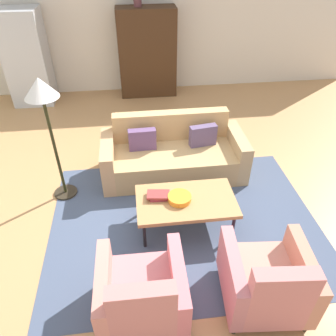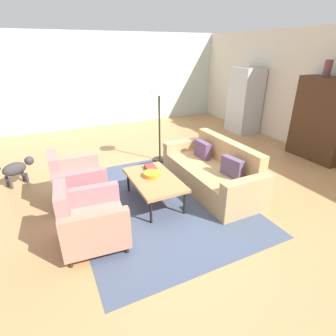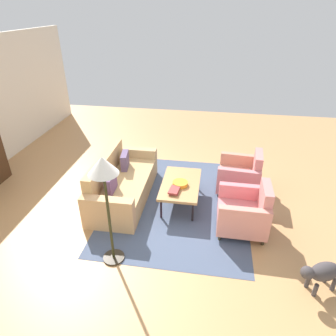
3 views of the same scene
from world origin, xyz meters
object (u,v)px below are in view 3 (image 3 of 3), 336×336
coffee_table (181,185)px  armchair_right (242,176)px  dog (322,273)px  fruit_bowl (180,184)px  book_stack (174,191)px  armchair_left (246,213)px  floor_lamp (104,176)px  couch (120,184)px

coffee_table → armchair_right: 1.31m
coffee_table → dog: 2.67m
armchair_right → fruit_bowl: bearing=125.2°
coffee_table → book_stack: bearing=166.7°
armchair_right → armchair_left: bearing=-174.9°
floor_lamp → dog: bearing=-92.1°
coffee_table → floor_lamp: floor_lamp is taller
floor_lamp → armchair_right: bearing=-42.2°
fruit_bowl → book_stack: 0.26m
armchair_left → floor_lamp: (-0.99, 1.98, 1.10)m
couch → armchair_right: (0.59, -2.35, 0.06)m
couch → floor_lamp: size_ratio=1.22×
coffee_table → armchair_left: (-0.60, -1.17, -0.06)m
coffee_table → fruit_bowl: size_ratio=4.25×
armchair_right → floor_lamp: 3.15m
coffee_table → armchair_right: (0.59, -1.17, -0.06)m
armchair_right → dog: bearing=-153.8°
floor_lamp → couch: bearing=13.1°
coffee_table → fruit_bowl: 0.11m
armchair_right → floor_lamp: size_ratio=0.51×
fruit_bowl → dog: bearing=-128.2°
coffee_table → armchair_right: armchair_right is taller
book_stack → floor_lamp: 1.76m
armchair_left → dog: (-1.10, -0.89, -0.03)m
coffee_table → armchair_right: bearing=-63.0°
fruit_bowl → floor_lamp: 1.97m
couch → book_stack: (-0.33, -1.11, 0.18)m
couch → coffee_table: size_ratio=1.75×
couch → coffee_table: bearing=89.9°
floor_lamp → fruit_bowl: bearing=-28.3°
armchair_left → armchair_right: same height
armchair_right → fruit_bowl: 1.35m
coffee_table → book_stack: (-0.33, 0.08, 0.07)m
armchair_right → dog: 2.46m
fruit_bowl → floor_lamp: bearing=151.7°
couch → book_stack: 1.17m
coffee_table → floor_lamp: (-1.59, 0.82, 1.04)m
armchair_left → book_stack: bearing=78.4°
armchair_right → book_stack: (-0.92, 1.24, 0.13)m
armchair_left → floor_lamp: 2.47m
armchair_right → dog: size_ratio=1.34×
armchair_right → fruit_bowl: (-0.67, 1.17, 0.13)m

